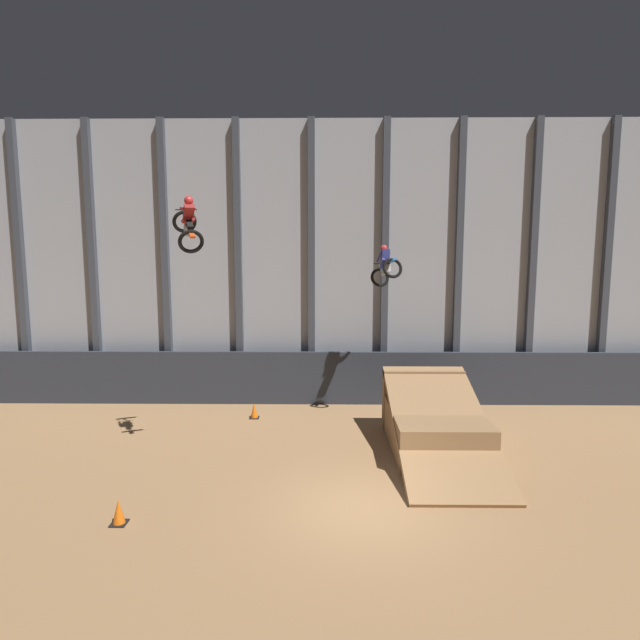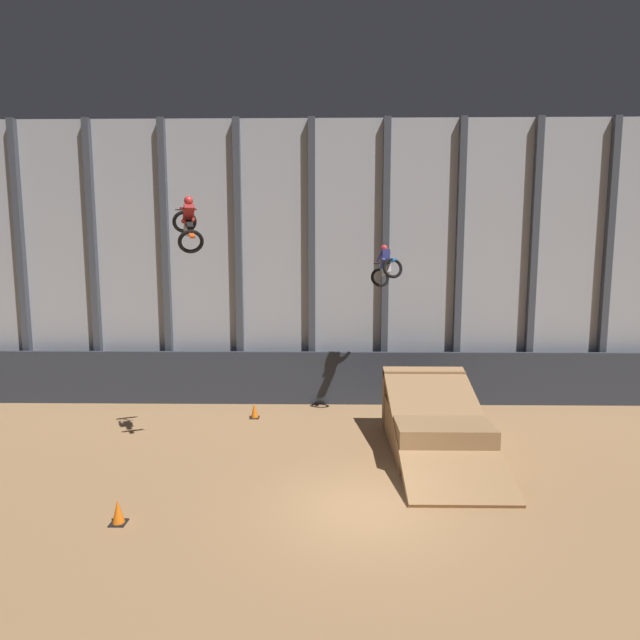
# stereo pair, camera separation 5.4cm
# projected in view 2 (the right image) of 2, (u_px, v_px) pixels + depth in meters

# --- Properties ---
(ground_plane) EXTENTS (60.00, 60.00, 0.00)m
(ground_plane) POSITION_uv_depth(u_px,v_px,m) (363.00, 509.00, 12.11)
(ground_plane) COLOR #9E754C
(arena_back_wall) EXTENTS (32.00, 0.40, 11.67)m
(arena_back_wall) POSITION_uv_depth(u_px,v_px,m) (348.00, 264.00, 20.80)
(arena_back_wall) COLOR #A3A8B2
(arena_back_wall) RESTS_ON ground_plane
(lower_barrier) EXTENTS (31.36, 0.20, 2.20)m
(lower_barrier) POSITION_uv_depth(u_px,v_px,m) (348.00, 378.00, 20.72)
(lower_barrier) COLOR #2D333D
(lower_barrier) RESTS_ON ground_plane
(dirt_ramp) EXTENTS (2.85, 6.10, 2.30)m
(dirt_ramp) POSITION_uv_depth(u_px,v_px,m) (433.00, 424.00, 16.06)
(dirt_ramp) COLOR #966F48
(dirt_ramp) RESTS_ON ground_plane
(rider_bike_left_air) EXTENTS (1.33, 1.87, 1.69)m
(rider_bike_left_air) POSITION_uv_depth(u_px,v_px,m) (188.00, 224.00, 14.57)
(rider_bike_left_air) COLOR black
(rider_bike_right_air) EXTENTS (1.08, 1.77, 1.62)m
(rider_bike_right_air) POSITION_uv_depth(u_px,v_px,m) (386.00, 267.00, 18.26)
(rider_bike_right_air) COLOR black
(traffic_cone_near_ramp) EXTENTS (0.36, 0.36, 0.58)m
(traffic_cone_near_ramp) POSITION_uv_depth(u_px,v_px,m) (118.00, 512.00, 11.42)
(traffic_cone_near_ramp) COLOR black
(traffic_cone_near_ramp) RESTS_ON ground_plane
(traffic_cone_arena_edge) EXTENTS (0.36, 0.36, 0.58)m
(traffic_cone_arena_edge) POSITION_uv_depth(u_px,v_px,m) (254.00, 411.00, 18.99)
(traffic_cone_arena_edge) COLOR black
(traffic_cone_arena_edge) RESTS_ON ground_plane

